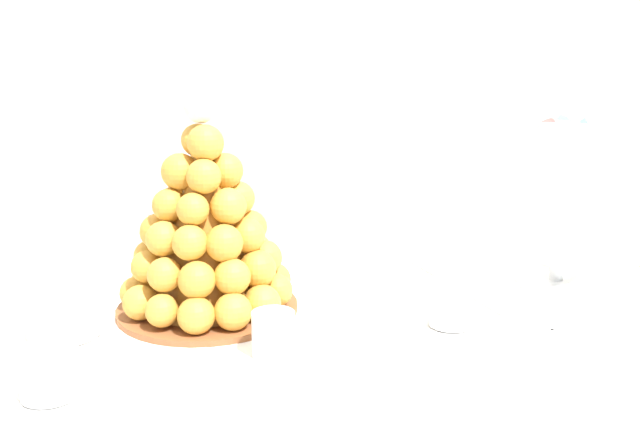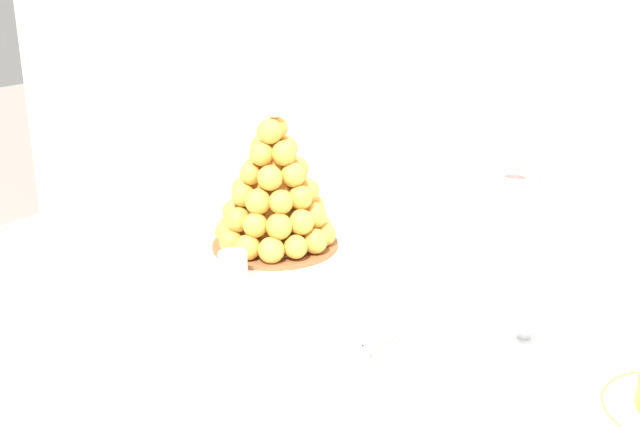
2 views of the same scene
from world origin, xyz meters
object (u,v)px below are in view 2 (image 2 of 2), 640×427
Objects in this scene: croquembouche at (275,192)px; wine_glass at (315,175)px; creme_brulee_ramekin at (200,222)px; macaron_goblet at (534,240)px; dessert_cup_mid_left at (233,268)px; serving_tray at (272,261)px; dessert_cup_left at (134,239)px; dessert_cup_centre at (349,301)px.

croquembouche is 0.15m from wine_glass.
wine_glass is at bearing 45.63° from creme_brulee_ramekin.
macaron_goblet is (0.52, -0.06, 0.04)m from croquembouche.
dessert_cup_mid_left is 0.34× the size of wine_glass.
dessert_cup_mid_left is at bearing -168.11° from macaron_goblet.
serving_tray is 0.13m from croquembouche.
dessert_cup_left is (-0.20, -0.17, -0.09)m from croquembouche.
dessert_cup_left is 0.39× the size of wine_glass.
macaron_goblet reaches higher than dessert_cup_left.
croquembouche is 4.97× the size of dessert_cup_left.
dessert_cup_left is at bearing -119.33° from wine_glass.
dessert_cup_centre is 0.29m from macaron_goblet.
dessert_cup_centre is (0.24, -0.10, 0.03)m from serving_tray.
wine_glass is (-0.54, 0.21, -0.05)m from macaron_goblet.
serving_tray is 11.55× the size of dessert_cup_centre.
wine_glass is (0.18, 0.32, 0.08)m from dessert_cup_left.
dessert_cup_mid_left is (0.04, -0.16, -0.08)m from croquembouche.
macaron_goblet is (0.48, -0.01, 0.16)m from serving_tray.
dessert_cup_left is 0.38m from wine_glass.
dessert_cup_mid_left is (0.24, 0.01, 0.00)m from dessert_cup_left.
croquembouche is at bearing 149.82° from dessert_cup_centre.
dessert_cup_left is 0.22× the size of macaron_goblet.
dessert_cup_left is 0.69× the size of creme_brulee_ramekin.
croquembouche reaches higher than creme_brulee_ramekin.
serving_tray is 0.26m from dessert_cup_centre.
serving_tray is at bearing 91.58° from dessert_cup_mid_left.
dessert_cup_left is 0.24m from dessert_cup_mid_left.
croquembouche is at bearing 40.46° from dessert_cup_left.
wine_glass reaches higher than dessert_cup_mid_left.
dessert_cup_centre is at bearing 0.83° from dessert_cup_mid_left.
creme_brulee_ramekin reaches higher than serving_tray.
dessert_cup_left is 0.47m from dessert_cup_centre.
dessert_cup_centre is at bearing 1.38° from dessert_cup_left.
wine_glass is at bearing 133.27° from dessert_cup_centre.
macaron_goblet is at bearing 11.89° from dessert_cup_mid_left.
serving_tray is at bearing -10.76° from creme_brulee_ramekin.
creme_brulee_ramekin is at bearing -134.37° from wine_glass.
creme_brulee_ramekin is 0.32× the size of macaron_goblet.
macaron_goblet is 1.76× the size of wine_glass.
dessert_cup_mid_left is at bearing -88.42° from serving_tray.
dessert_cup_mid_left is 0.33m from wine_glass.
serving_tray is at bearing -57.50° from croquembouche.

